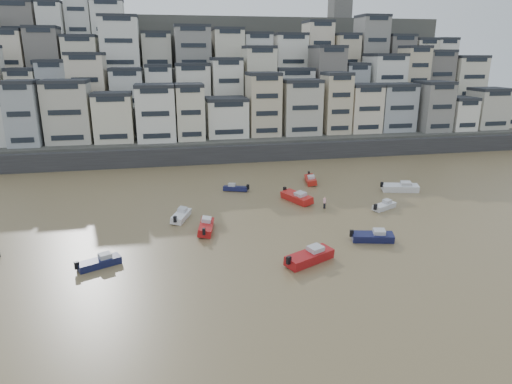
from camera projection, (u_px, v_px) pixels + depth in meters
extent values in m
plane|color=olive|center=(216.00, 379.00, 31.46)|extent=(400.00, 400.00, 0.00)
cube|color=#38383A|center=(226.00, 154.00, 93.79)|extent=(140.00, 3.00, 3.50)
cube|color=#4C4C47|center=(244.00, 145.00, 101.25)|extent=(140.00, 14.00, 4.00)
cube|color=#4C4C47|center=(235.00, 124.00, 111.62)|extent=(140.00, 14.00, 10.00)
cube|color=#4C4C47|center=(227.00, 103.00, 121.69)|extent=(140.00, 14.00, 18.00)
cube|color=#4C4C47|center=(221.00, 84.00, 131.77)|extent=(140.00, 16.00, 26.00)
cube|color=#4C4C47|center=(215.00, 72.00, 144.01)|extent=(140.00, 18.00, 32.00)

